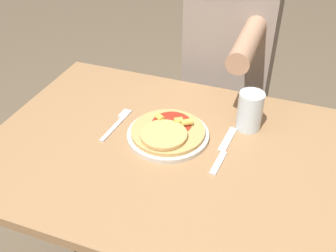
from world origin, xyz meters
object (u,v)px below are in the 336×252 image
at_px(pizza, 168,131).
at_px(person_diner, 229,66).
at_px(dining_table, 166,181).
at_px(knife, 223,150).
at_px(plate, 168,135).
at_px(drinking_glass, 250,111).
at_px(fork, 118,123).

relative_size(pizza, person_diner, 0.17).
bearing_deg(dining_table, knife, 15.15).
distance_m(dining_table, pizza, 0.16).
bearing_deg(plate, person_diner, 83.09).
height_order(knife, drinking_glass, drinking_glass).
bearing_deg(plate, drinking_glass, 31.32).
height_order(dining_table, drinking_glass, drinking_glass).
distance_m(plate, pizza, 0.02).
bearing_deg(dining_table, fork, 161.88).
bearing_deg(knife, person_diner, 101.15).
height_order(pizza, knife, pizza).
height_order(pizza, person_diner, person_diner).
xyz_separation_m(fork, knife, (0.34, -0.02, 0.00)).
xyz_separation_m(knife, person_diner, (-0.11, 0.54, -0.02)).
bearing_deg(person_diner, pizza, -96.81).
xyz_separation_m(dining_table, fork, (-0.18, 0.06, 0.13)).
xyz_separation_m(fork, person_diner, (0.24, 0.52, -0.02)).
bearing_deg(dining_table, person_diner, 84.97).
bearing_deg(pizza, person_diner, 83.19).
height_order(pizza, fork, pizza).
xyz_separation_m(pizza, drinking_glass, (0.21, 0.13, 0.04)).
relative_size(pizza, knife, 0.99).
height_order(plate, knife, plate).
xyz_separation_m(drinking_glass, person_diner, (-0.15, 0.40, -0.08)).
relative_size(pizza, drinking_glass, 1.80).
distance_m(dining_table, knife, 0.21).
xyz_separation_m(plate, drinking_glass, (0.21, 0.13, 0.05)).
height_order(plate, person_diner, person_diner).
distance_m(fork, knife, 0.34).
xyz_separation_m(fork, drinking_glass, (0.38, 0.12, 0.06)).
distance_m(pizza, fork, 0.17).
xyz_separation_m(plate, knife, (0.17, -0.01, -0.00)).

